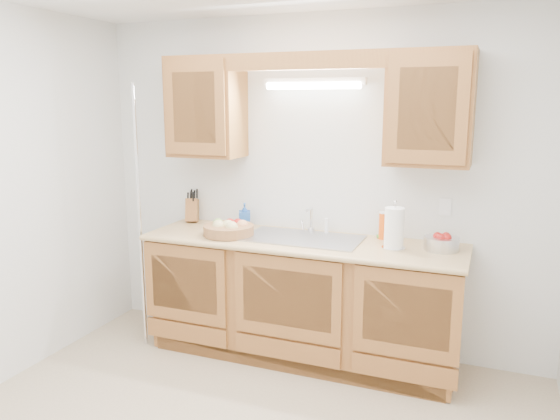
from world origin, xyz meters
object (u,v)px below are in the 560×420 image
at_px(paper_towel, 394,229).
at_px(apple_bowl, 442,242).
at_px(knife_block, 192,210).
at_px(fruit_basket, 229,228).

relative_size(paper_towel, apple_bowl, 1.30).
distance_m(paper_towel, apple_bowl, 0.33).
xyz_separation_m(paper_towel, apple_bowl, (0.30, 0.08, -0.09)).
xyz_separation_m(knife_block, paper_towel, (1.69, -0.23, 0.04)).
height_order(paper_towel, apple_bowl, paper_towel).
distance_m(fruit_basket, paper_towel, 1.20).
relative_size(fruit_basket, paper_towel, 1.44).
bearing_deg(fruit_basket, paper_towel, 3.58).
relative_size(fruit_basket, knife_block, 1.71).
bearing_deg(knife_block, apple_bowl, -24.39).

